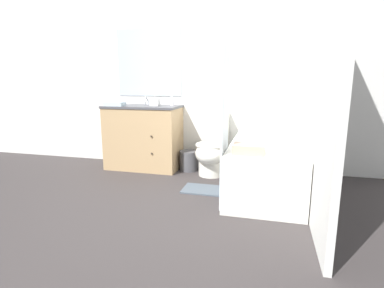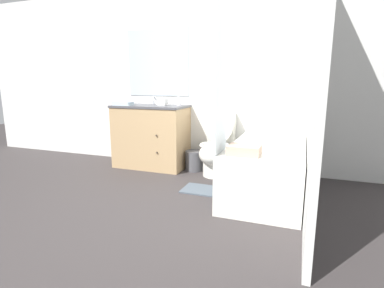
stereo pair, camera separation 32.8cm
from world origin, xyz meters
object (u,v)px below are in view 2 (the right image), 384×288
sink_faucet (156,102)px  wastebasket (195,161)px  hand_towel_folded (123,103)px  bath_towel_folded (244,150)px  bath_mat (206,190)px  soap_dispenser (179,101)px  tissue_box (162,102)px  bathtub (267,169)px  toilet (216,149)px  vanity_cabinet (151,136)px

sink_faucet → wastebasket: bearing=-13.7°
hand_towel_folded → bath_towel_folded: hand_towel_folded is taller
hand_towel_folded → bath_mat: hand_towel_folded is taller
soap_dispenser → tissue_box: bearing=175.6°
tissue_box → bath_mat: (0.90, -0.78, -0.92)m
sink_faucet → bath_towel_folded: sink_faucet is taller
bath_towel_folded → hand_towel_folded: bearing=154.4°
bathtub → soap_dispenser: 1.54m
tissue_box → hand_towel_folded: 0.54m
bath_towel_folded → wastebasket: bearing=129.0°
wastebasket → tissue_box: size_ratio=2.23×
toilet → hand_towel_folded: hand_towel_folded is taller
sink_faucet → hand_towel_folded: size_ratio=0.54×
tissue_box → bath_towel_folded: size_ratio=0.41×
wastebasket → soap_dispenser: 0.84m
wastebasket → hand_towel_folded: (-0.99, -0.18, 0.77)m
toilet → bath_mat: toilet is taller
sink_faucet → bathtub: sink_faucet is taller
sink_faucet → soap_dispenser: bearing=-17.2°
bath_towel_folded → vanity_cabinet: bearing=145.4°
bathtub → tissue_box: 1.76m
toilet → tissue_box: (-0.84, 0.16, 0.58)m
toilet → wastebasket: toilet is taller
bathtub → hand_towel_folded: bearing=169.9°
toilet → wastebasket: size_ratio=3.19×
vanity_cabinet → bathtub: vanity_cabinet is taller
toilet → wastebasket: (-0.34, 0.11, -0.22)m
vanity_cabinet → toilet: 0.99m
vanity_cabinet → toilet: (0.98, -0.08, -0.10)m
bathtub → bath_mat: 0.71m
toilet → bathtub: bearing=-32.2°
wastebasket → soap_dispenser: bearing=172.4°
bathtub → bath_mat: bathtub is taller
sink_faucet → toilet: sink_faucet is taller
wastebasket → bath_mat: 0.83m
bath_towel_folded → bath_mat: bearing=143.6°
vanity_cabinet → bathtub: size_ratio=0.65×
bath_towel_folded → sink_faucet: bearing=140.9°
bath_towel_folded → bath_mat: bath_towel_folded is taller
bathtub → bath_towel_folded: bath_towel_folded is taller
vanity_cabinet → bath_mat: bearing=-33.7°
tissue_box → soap_dispenser: (0.26, -0.02, 0.02)m
toilet → bathtub: size_ratio=0.55×
tissue_box → soap_dispenser: size_ratio=0.85×
toilet → wastebasket: bearing=162.1°
bath_mat → toilet: bearing=95.3°
wastebasket → soap_dispenser: size_ratio=1.89×
bathtub → bath_towel_folded: (-0.15, -0.53, 0.31)m
bathtub → bath_mat: (-0.63, -0.18, -0.26)m
sink_faucet → wastebasket: size_ratio=0.53×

